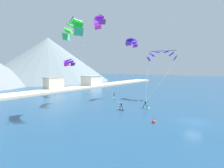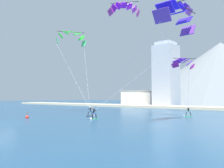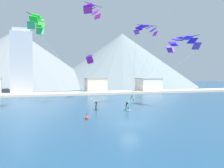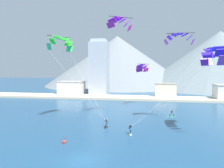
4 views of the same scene
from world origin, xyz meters
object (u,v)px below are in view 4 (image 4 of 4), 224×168
kitesurfer_mid_center (171,115)px  race_marker_buoy (64,142)px  parafoil_kite_near_trail (214,54)px  parafoil_kite_near_lead (61,42)px  parafoil_kite_distant_high_outer (120,22)px  kitesurfer_near_lead (107,124)px  kitesurfer_near_trail (130,131)px  parafoil_kite_distant_low_drift (142,67)px  parafoil_kite_mid_center (180,38)px

kitesurfer_mid_center → race_marker_buoy: bearing=-129.8°
parafoil_kite_near_trail → kitesurfer_mid_center: bearing=111.5°
parafoil_kite_near_lead → parafoil_kite_distant_high_outer: size_ratio=2.85×
kitesurfer_mid_center → parafoil_kite_near_trail: size_ratio=0.13×
kitesurfer_near_lead → kitesurfer_near_trail: size_ratio=0.99×
kitesurfer_near_lead → parafoil_kite_distant_high_outer: (1.34, 7.20, 19.97)m
parafoil_kite_near_lead → race_marker_buoy: size_ratio=15.74×
kitesurfer_mid_center → parafoil_kite_distant_low_drift: (-6.98, 12.52, 10.66)m
parafoil_kite_distant_high_outer → parafoil_kite_near_lead: bearing=-161.6°
kitesurfer_mid_center → parafoil_kite_distant_high_outer: (-11.03, -3.40, 19.98)m
kitesurfer_mid_center → kitesurfer_near_lead: bearing=-139.4°
parafoil_kite_mid_center → parafoil_kite_distant_low_drift: size_ratio=2.70×
kitesurfer_near_lead → parafoil_kite_near_lead: bearing=161.5°
parafoil_kite_near_lead → parafoil_kite_distant_high_outer: 12.86m
parafoil_kite_distant_high_outer → parafoil_kite_distant_low_drift: size_ratio=0.94×
parafoil_kite_near_trail → parafoil_kite_distant_low_drift: size_ratio=2.34×
parafoil_kite_mid_center → parafoil_kite_near_lead: bearing=-176.4°
kitesurfer_near_trail → parafoil_kite_near_trail: parafoil_kite_near_trail is taller
parafoil_kite_distant_low_drift → kitesurfer_near_lead: bearing=-103.1°
kitesurfer_near_lead → race_marker_buoy: 10.47m
kitesurfer_near_lead → kitesurfer_mid_center: 16.30m
parafoil_kite_distant_high_outer → parafoil_kite_distant_low_drift: parafoil_kite_distant_high_outer is taller
race_marker_buoy → parafoil_kite_mid_center: bearing=39.2°
kitesurfer_near_trail → parafoil_kite_mid_center: parafoil_kite_mid_center is taller
kitesurfer_near_lead → parafoil_kite_near_trail: parafoil_kite_near_trail is taller
race_marker_buoy → parafoil_kite_distant_high_outer: bearing=71.1°
parafoil_kite_distant_low_drift → race_marker_buoy: 35.80m
parafoil_kite_near_lead → kitesurfer_mid_center: bearing=17.8°
kitesurfer_near_lead → parafoil_kite_mid_center: 21.37m
kitesurfer_mid_center → parafoil_kite_near_trail: (5.16, -13.10, 12.58)m
kitesurfer_near_lead → kitesurfer_near_trail: bearing=-39.6°
parafoil_kite_near_lead → parafoil_kite_near_trail: size_ratio=1.14×
kitesurfer_near_trail → parafoil_kite_near_lead: size_ratio=0.11×
kitesurfer_near_lead → parafoil_kite_mid_center: (13.20, 4.85, 16.10)m
kitesurfer_near_trail → race_marker_buoy: size_ratio=1.77×
parafoil_kite_distant_high_outer → race_marker_buoy: parafoil_kite_distant_high_outer is taller
parafoil_kite_distant_high_outer → race_marker_buoy: 26.92m
parafoil_kite_near_lead → parafoil_kite_distant_high_outer: (11.48, 3.81, 4.37)m
parafoil_kite_near_lead → parafoil_kite_mid_center: 23.39m
kitesurfer_near_lead → parafoil_kite_distant_high_outer: 21.27m
parafoil_kite_distant_low_drift → kitesurfer_near_trail: bearing=-91.4°
race_marker_buoy → kitesurfer_near_lead: bearing=65.2°
kitesurfer_mid_center → kitesurfer_near_trail: bearing=-117.8°
kitesurfer_near_lead → parafoil_kite_near_trail: bearing=-8.1°
parafoil_kite_mid_center → parafoil_kite_distant_high_outer: (-11.86, 2.35, 3.87)m
kitesurfer_near_lead → kitesurfer_near_trail: kitesurfer_near_trail is taller
kitesurfer_near_lead → kitesurfer_mid_center: kitesurfer_near_lead is taller
kitesurfer_near_trail → parafoil_kite_near_trail: (12.81, 1.41, 12.51)m
parafoil_kite_mid_center → parafoil_kite_distant_low_drift: (-7.80, 18.28, -5.45)m
kitesurfer_near_trail → parafoil_kite_near_lead: (-14.86, 7.30, 15.54)m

